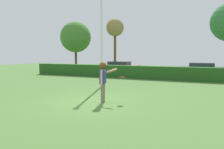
{
  "coord_description": "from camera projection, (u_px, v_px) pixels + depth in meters",
  "views": [
    {
      "loc": [
        4.68,
        -8.7,
        2.17
      ],
      "look_at": [
        0.42,
        1.0,
        1.15
      ],
      "focal_mm": 35.81,
      "sensor_mm": 36.0,
      "label": 1
    }
  ],
  "objects": [
    {
      "name": "birch_tree",
      "position": [
        76.0,
        37.0,
        28.18
      ],
      "size": [
        3.86,
        3.86,
        6.11
      ],
      "color": "#50401F",
      "rests_on": "ground"
    },
    {
      "name": "ground_plane",
      "position": [
        94.0,
        102.0,
        10.01
      ],
      "size": [
        60.0,
        60.0,
        0.0
      ],
      "primitive_type": "plane",
      "color": "#4A7133"
    },
    {
      "name": "person",
      "position": [
        103.0,
        77.0,
        9.73
      ],
      "size": [
        0.7,
        0.67,
        1.79
      ],
      "color": "#7C6D5F",
      "rests_on": "ground"
    },
    {
      "name": "hedge_row",
      "position": [
        149.0,
        72.0,
        18.79
      ],
      "size": [
        22.73,
        0.9,
        1.08
      ],
      "primitive_type": "cube",
      "color": "#24551C",
      "rests_on": "ground"
    },
    {
      "name": "maple_tree",
      "position": [
        115.0,
        28.0,
        26.84
      ],
      "size": [
        2.12,
        2.12,
        6.3
      ],
      "color": "brown",
      "rests_on": "ground"
    },
    {
      "name": "lamppost",
      "position": [
        101.0,
        30.0,
        14.08
      ],
      "size": [
        0.24,
        0.24,
        6.62
      ],
      "color": "silver",
      "rests_on": "ground"
    },
    {
      "name": "parked_car_black",
      "position": [
        201.0,
        69.0,
        21.3
      ],
      "size": [
        4.3,
        2.01,
        1.25
      ],
      "color": "black",
      "rests_on": "ground"
    },
    {
      "name": "parked_car_red",
      "position": [
        119.0,
        66.0,
        24.69
      ],
      "size": [
        4.27,
        1.95,
        1.25
      ],
      "color": "#B21E1E",
      "rests_on": "ground"
    },
    {
      "name": "frisbee",
      "position": [
        122.0,
        77.0,
        9.97
      ],
      "size": [
        0.26,
        0.26,
        0.09
      ],
      "color": "red"
    }
  ]
}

